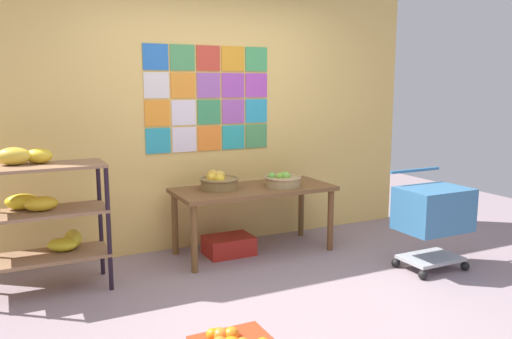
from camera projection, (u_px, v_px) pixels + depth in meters
The scene contains 8 objects.
ground at pixel (295, 305), 3.85m from camera, with size 9.38×9.38×0.00m, color gray.
back_wall_with_art at pixel (209, 107), 5.14m from camera, with size 4.68×0.07×2.81m.
banana_shelf_unit at pixel (42, 208), 4.03m from camera, with size 0.95×0.47×1.16m.
display_table at pixel (254, 195), 4.98m from camera, with size 1.54×0.68×0.65m.
fruit_basket_back_right at pixel (218, 181), 4.87m from camera, with size 0.37×0.37×0.18m.
fruit_basket_right at pixel (283, 180), 5.01m from camera, with size 0.36×0.36×0.14m.
produce_crate_under_table at pixel (229, 245), 4.99m from camera, with size 0.46×0.33×0.18m, color #AE221A.
shopping_cart at pixel (433, 212), 4.52m from camera, with size 0.60×0.48×0.87m.
Camera 1 is at (-1.87, -3.13, 1.63)m, focal length 36.07 mm.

